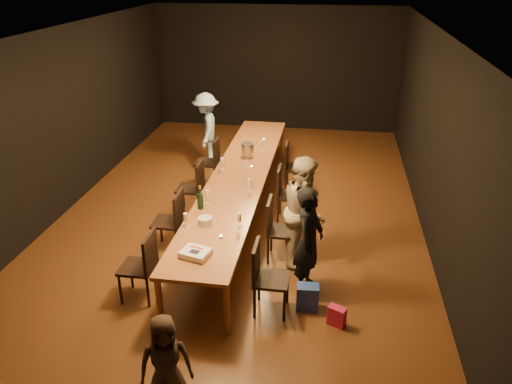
# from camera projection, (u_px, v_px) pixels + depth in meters

# --- Properties ---
(ground) EXTENTS (10.00, 10.00, 0.00)m
(ground) POSITION_uv_depth(u_px,v_px,m) (240.00, 216.00, 8.48)
(ground) COLOR #3F210F
(ground) RESTS_ON ground
(room_shell) EXTENTS (6.04, 10.04, 3.02)m
(room_shell) POSITION_uv_depth(u_px,v_px,m) (238.00, 95.00, 7.60)
(room_shell) COLOR black
(room_shell) RESTS_ON ground
(table) EXTENTS (0.90, 6.00, 0.75)m
(table) POSITION_uv_depth(u_px,v_px,m) (239.00, 178.00, 8.18)
(table) COLOR brown
(table) RESTS_ON ground
(chair_right_0) EXTENTS (0.42, 0.42, 0.93)m
(chair_right_0) POSITION_uv_depth(u_px,v_px,m) (272.00, 279.00, 6.02)
(chair_right_0) COLOR black
(chair_right_0) RESTS_ON ground
(chair_right_1) EXTENTS (0.42, 0.42, 0.93)m
(chair_right_1) POSITION_uv_depth(u_px,v_px,m) (282.00, 230.00, 7.09)
(chair_right_1) COLOR black
(chair_right_1) RESTS_ON ground
(chair_right_2) EXTENTS (0.42, 0.42, 0.93)m
(chair_right_2) POSITION_uv_depth(u_px,v_px,m) (290.00, 195.00, 8.16)
(chair_right_2) COLOR black
(chair_right_2) RESTS_ON ground
(chair_right_3) EXTENTS (0.42, 0.42, 0.93)m
(chair_right_3) POSITION_uv_depth(u_px,v_px,m) (296.00, 167.00, 9.24)
(chair_right_3) COLOR black
(chair_right_3) RESTS_ON ground
(chair_left_0) EXTENTS (0.42, 0.42, 0.93)m
(chair_left_0) POSITION_uv_depth(u_px,v_px,m) (137.00, 266.00, 6.26)
(chair_left_0) COLOR black
(chair_left_0) RESTS_ON ground
(chair_left_1) EXTENTS (0.42, 0.42, 0.93)m
(chair_left_1) POSITION_uv_depth(u_px,v_px,m) (167.00, 221.00, 7.33)
(chair_left_1) COLOR black
(chair_left_1) RESTS_ON ground
(chair_left_2) EXTENTS (0.42, 0.42, 0.93)m
(chair_left_2) POSITION_uv_depth(u_px,v_px,m) (190.00, 188.00, 8.40)
(chair_left_2) COLOR black
(chair_left_2) RESTS_ON ground
(chair_left_3) EXTENTS (0.42, 0.42, 0.93)m
(chair_left_3) POSITION_uv_depth(u_px,v_px,m) (207.00, 162.00, 9.48)
(chair_left_3) COLOR black
(chair_left_3) RESTS_ON ground
(woman_birthday) EXTENTS (0.47, 0.61, 1.47)m
(woman_birthday) POSITION_uv_depth(u_px,v_px,m) (309.00, 241.00, 6.30)
(woman_birthday) COLOR black
(woman_birthday) RESTS_ON ground
(woman_tan) EXTENTS (0.63, 0.80, 1.59)m
(woman_tan) POSITION_uv_depth(u_px,v_px,m) (305.00, 211.00, 6.93)
(woman_tan) COLOR beige
(woman_tan) RESTS_ON ground
(man_blue) EXTENTS (0.74, 1.06, 1.49)m
(man_blue) POSITION_uv_depth(u_px,v_px,m) (206.00, 128.00, 10.44)
(man_blue) COLOR #99C5ED
(man_blue) RESTS_ON ground
(child) EXTENTS (0.59, 0.50, 1.03)m
(child) POSITION_uv_depth(u_px,v_px,m) (166.00, 362.00, 4.70)
(child) COLOR #3B2C21
(child) RESTS_ON ground
(gift_bag_red) EXTENTS (0.24, 0.19, 0.25)m
(gift_bag_red) POSITION_uv_depth(u_px,v_px,m) (337.00, 316.00, 5.91)
(gift_bag_red) COLOR #D72050
(gift_bag_red) RESTS_ON ground
(gift_bag_blue) EXTENTS (0.28, 0.20, 0.34)m
(gift_bag_blue) POSITION_uv_depth(u_px,v_px,m) (307.00, 297.00, 6.17)
(gift_bag_blue) COLOR #2646A6
(gift_bag_blue) RESTS_ON ground
(birthday_cake) EXTENTS (0.39, 0.34, 0.08)m
(birthday_cake) POSITION_uv_depth(u_px,v_px,m) (195.00, 253.00, 5.93)
(birthday_cake) COLOR white
(birthday_cake) RESTS_ON table
(plate_stack) EXTENTS (0.20, 0.20, 0.11)m
(plate_stack) POSITION_uv_depth(u_px,v_px,m) (205.00, 221.00, 6.62)
(plate_stack) COLOR silver
(plate_stack) RESTS_ON table
(champagne_bottle) EXTENTS (0.10, 0.10, 0.35)m
(champagne_bottle) POSITION_uv_depth(u_px,v_px,m) (200.00, 197.00, 7.00)
(champagne_bottle) COLOR black
(champagne_bottle) RESTS_ON table
(ice_bucket) EXTENTS (0.27, 0.27, 0.24)m
(ice_bucket) POSITION_uv_depth(u_px,v_px,m) (248.00, 150.00, 8.90)
(ice_bucket) COLOR #ADADB2
(ice_bucket) RESTS_ON table
(wineglass_0) EXTENTS (0.06, 0.06, 0.21)m
(wineglass_0) POSITION_uv_depth(u_px,v_px,m) (186.00, 220.00, 6.54)
(wineglass_0) COLOR beige
(wineglass_0) RESTS_ON table
(wineglass_1) EXTENTS (0.06, 0.06, 0.21)m
(wineglass_1) POSITION_uv_depth(u_px,v_px,m) (239.00, 220.00, 6.54)
(wineglass_1) COLOR beige
(wineglass_1) RESTS_ON table
(wineglass_2) EXTENTS (0.06, 0.06, 0.21)m
(wineglass_2) POSITION_uv_depth(u_px,v_px,m) (207.00, 197.00, 7.19)
(wineglass_2) COLOR silver
(wineglass_2) RESTS_ON table
(wineglass_3) EXTENTS (0.06, 0.06, 0.21)m
(wineglass_3) POSITION_uv_depth(u_px,v_px,m) (250.00, 185.00, 7.57)
(wineglass_3) COLOR beige
(wineglass_3) RESTS_ON table
(wineglass_4) EXTENTS (0.06, 0.06, 0.21)m
(wineglass_4) POSITION_uv_depth(u_px,v_px,m) (222.00, 164.00, 8.34)
(wineglass_4) COLOR silver
(wineglass_4) RESTS_ON table
(wineglass_5) EXTENTS (0.06, 0.06, 0.21)m
(wineglass_5) POSITION_uv_depth(u_px,v_px,m) (261.00, 147.00, 9.10)
(wineglass_5) COLOR silver
(wineglass_5) RESTS_ON table
(tealight_near) EXTENTS (0.05, 0.05, 0.03)m
(tealight_near) POSITION_uv_depth(u_px,v_px,m) (221.00, 237.00, 6.33)
(tealight_near) COLOR #B2B7B2
(tealight_near) RESTS_ON table
(tealight_mid) EXTENTS (0.05, 0.05, 0.03)m
(tealight_mid) POSITION_uv_depth(u_px,v_px,m) (252.00, 167.00, 8.45)
(tealight_mid) COLOR #B2B7B2
(tealight_mid) RESTS_ON table
(tealight_far) EXTENTS (0.05, 0.05, 0.03)m
(tealight_far) POSITION_uv_depth(u_px,v_px,m) (264.00, 140.00, 9.72)
(tealight_far) COLOR #B2B7B2
(tealight_far) RESTS_ON table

